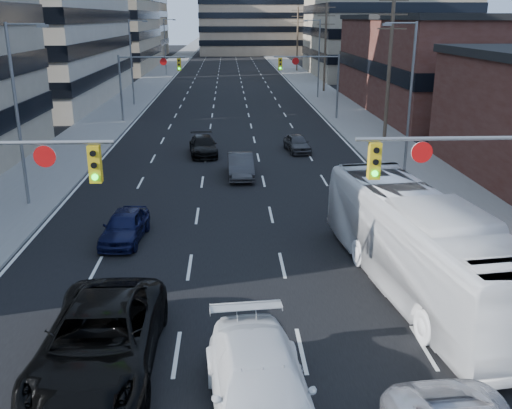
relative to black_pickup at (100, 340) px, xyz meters
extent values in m
cube|color=black|center=(3.76, 124.65, -0.91)|extent=(18.00, 300.00, 0.02)
cube|color=slate|center=(-7.74, 124.65, -0.85)|extent=(5.00, 300.00, 0.15)
cube|color=slate|center=(15.26, 124.65, -0.85)|extent=(5.00, 300.00, 0.15)
cube|color=gray|center=(-20.24, 94.65, 7.08)|extent=(20.00, 30.00, 16.00)
cube|color=#472119|center=(27.76, 44.65, 3.58)|extent=(20.00, 30.00, 9.00)
cube|color=gray|center=(28.76, 82.65, 6.08)|extent=(22.00, 28.00, 14.00)
cube|color=#ADA089|center=(-24.24, 134.65, 9.08)|extent=(24.00, 24.00, 20.00)
cube|color=gray|center=(35.76, 124.65, 5.08)|extent=(22.00, 22.00, 12.00)
cube|color=gold|center=(-0.34, 2.65, 4.23)|extent=(0.35, 0.28, 1.10)
cylinder|color=black|center=(-0.34, 2.49, 4.58)|extent=(0.18, 0.06, 0.18)
cylinder|color=black|center=(-0.34, 2.49, 4.23)|extent=(0.18, 0.06, 0.18)
cylinder|color=#0CE526|center=(-0.34, 2.49, 3.88)|extent=(0.18, 0.06, 0.18)
cylinder|color=white|center=(-1.74, 2.62, 4.48)|extent=(0.64, 0.06, 0.64)
cylinder|color=slate|center=(10.51, 2.65, 4.88)|extent=(6.50, 0.12, 0.12)
cube|color=gold|center=(7.86, 2.65, 4.23)|extent=(0.35, 0.28, 1.10)
cylinder|color=black|center=(7.86, 2.49, 4.58)|extent=(0.18, 0.06, 0.18)
cylinder|color=black|center=(7.86, 2.49, 4.23)|extent=(0.18, 0.06, 0.18)
cylinder|color=#0CE526|center=(7.86, 2.49, 3.88)|extent=(0.18, 0.06, 0.18)
cylinder|color=white|center=(9.26, 2.62, 4.48)|extent=(0.64, 0.06, 0.64)
cylinder|color=slate|center=(-6.24, 39.65, 2.08)|extent=(0.18, 0.18, 6.00)
cylinder|color=slate|center=(-3.24, 39.65, 4.88)|extent=(6.00, 0.12, 0.12)
cube|color=gold|center=(-0.84, 39.65, 4.23)|extent=(0.35, 0.28, 1.10)
cylinder|color=black|center=(-0.84, 39.49, 4.58)|extent=(0.18, 0.06, 0.18)
cylinder|color=black|center=(-0.84, 39.49, 4.23)|extent=(0.18, 0.06, 0.18)
cylinder|color=#0CE526|center=(-0.84, 39.49, 3.88)|extent=(0.18, 0.06, 0.18)
cylinder|color=white|center=(-2.24, 39.62, 4.48)|extent=(0.64, 0.06, 0.64)
cylinder|color=slate|center=(13.76, 39.65, 2.08)|extent=(0.18, 0.18, 6.00)
cylinder|color=slate|center=(10.76, 39.65, 4.88)|extent=(6.00, 0.12, 0.12)
cube|color=gold|center=(8.36, 39.65, 4.23)|extent=(0.35, 0.28, 1.10)
cylinder|color=black|center=(8.36, 39.49, 4.58)|extent=(0.18, 0.06, 0.18)
cylinder|color=black|center=(8.36, 39.49, 4.23)|extent=(0.18, 0.06, 0.18)
cylinder|color=#0CE526|center=(8.36, 39.49, 3.88)|extent=(0.18, 0.06, 0.18)
cylinder|color=white|center=(9.76, 39.62, 4.48)|extent=(0.64, 0.06, 0.64)
cylinder|color=#4C3D2D|center=(15.96, 30.65, 4.58)|extent=(0.28, 0.28, 11.00)
cube|color=#4C3D2D|center=(15.96, 30.65, 9.48)|extent=(2.20, 0.10, 0.10)
cube|color=#4C3D2D|center=(15.96, 30.65, 8.48)|extent=(2.20, 0.10, 0.10)
cube|color=#4C3D2D|center=(15.96, 30.65, 7.48)|extent=(2.20, 0.10, 0.10)
cylinder|color=#4C3D2D|center=(15.96, 60.65, 4.58)|extent=(0.28, 0.28, 11.00)
cube|color=#4C3D2D|center=(15.96, 60.65, 9.48)|extent=(2.20, 0.10, 0.10)
cube|color=#4C3D2D|center=(15.96, 60.65, 8.48)|extent=(2.20, 0.10, 0.10)
cube|color=#4C3D2D|center=(15.96, 60.65, 7.48)|extent=(2.20, 0.10, 0.10)
cylinder|color=#4C3D2D|center=(15.96, 90.65, 4.58)|extent=(0.28, 0.28, 11.00)
cube|color=#4C3D2D|center=(15.96, 90.65, 9.48)|extent=(2.20, 0.10, 0.10)
cube|color=#4C3D2D|center=(15.96, 90.65, 8.48)|extent=(2.20, 0.10, 0.10)
cube|color=#4C3D2D|center=(15.96, 90.65, 7.48)|extent=(2.20, 0.10, 0.10)
cylinder|color=slate|center=(-6.74, 14.65, 3.58)|extent=(0.16, 0.16, 9.00)
cylinder|color=slate|center=(-5.84, 14.65, 7.98)|extent=(1.80, 0.10, 0.10)
cube|color=slate|center=(-5.04, 14.65, 7.90)|extent=(0.50, 0.22, 0.14)
cylinder|color=slate|center=(-6.74, 49.65, 3.58)|extent=(0.16, 0.16, 9.00)
cylinder|color=slate|center=(-5.84, 49.65, 7.98)|extent=(1.80, 0.10, 0.10)
cube|color=slate|center=(-5.04, 49.65, 7.90)|extent=(0.50, 0.22, 0.14)
cylinder|color=slate|center=(-6.74, 84.65, 3.58)|extent=(0.16, 0.16, 9.00)
cylinder|color=slate|center=(-5.84, 84.65, 7.98)|extent=(1.80, 0.10, 0.10)
cube|color=slate|center=(-5.04, 84.65, 7.90)|extent=(0.50, 0.22, 0.14)
cylinder|color=slate|center=(14.26, 19.65, 3.58)|extent=(0.16, 0.16, 9.00)
cylinder|color=slate|center=(13.36, 19.65, 7.98)|extent=(1.80, 0.10, 0.10)
cube|color=slate|center=(12.56, 19.65, 7.90)|extent=(0.50, 0.22, 0.14)
cylinder|color=slate|center=(14.26, 54.65, 3.58)|extent=(0.16, 0.16, 9.00)
cylinder|color=slate|center=(13.36, 54.65, 7.98)|extent=(1.80, 0.10, 0.10)
cube|color=slate|center=(12.56, 54.65, 7.90)|extent=(0.50, 0.22, 0.14)
imported|color=black|center=(0.00, 0.00, 0.00)|extent=(3.06, 6.63, 1.84)
imported|color=silver|center=(4.21, -2.25, -0.07)|extent=(2.93, 6.08, 1.71)
imported|color=white|center=(10.12, 4.30, 0.80)|extent=(4.42, 12.63, 3.44)
imported|color=black|center=(-0.97, 9.58, -0.25)|extent=(1.91, 4.08, 1.35)
imported|color=#2E2E31|center=(4.24, 19.71, -0.22)|extent=(1.59, 4.32, 1.41)
imported|color=black|center=(1.76, 25.66, -0.27)|extent=(2.28, 4.66, 1.30)
imported|color=#353537|center=(8.46, 26.38, -0.30)|extent=(1.90, 3.81, 1.25)
camera|label=1|loc=(3.55, -13.62, 8.27)|focal=40.00mm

